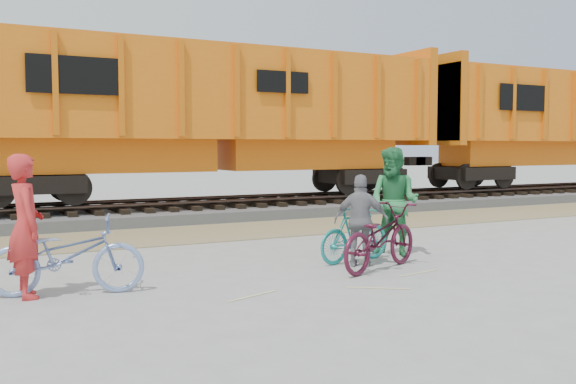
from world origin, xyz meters
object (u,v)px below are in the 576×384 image
at_px(person_solo, 26,226).
at_px(bicycle_maroon, 380,237).
at_px(hopper_car_right, 567,123).
at_px(person_woman, 361,221).
at_px(bicycle_teal, 355,234).
at_px(hopper_car_center, 216,113).
at_px(person_man, 394,202).
at_px(bicycle_blue, 67,256).

bearing_deg(person_solo, bicycle_maroon, -101.22).
xyz_separation_m(hopper_car_right, bicycle_maroon, (-15.67, -9.06, -2.46)).
bearing_deg(person_woman, bicycle_teal, -72.01).
height_order(bicycle_maroon, person_solo, person_solo).
bearing_deg(bicycle_maroon, person_woman, -8.38).
bearing_deg(person_woman, hopper_car_center, -57.77).
height_order(person_man, person_woman, person_man).
xyz_separation_m(hopper_car_center, person_woman, (-0.77, -8.66, -2.22)).
height_order(hopper_car_center, bicycle_blue, hopper_car_center).
bearing_deg(bicycle_blue, hopper_car_right, -53.12).
bearing_deg(bicycle_teal, hopper_car_center, -15.56).
distance_m(hopper_car_center, bicycle_maroon, 9.41).
height_order(hopper_car_right, person_solo, hopper_car_right).
relative_size(hopper_car_center, bicycle_maroon, 6.79).
height_order(bicycle_blue, bicycle_maroon, bicycle_blue).
height_order(bicycle_blue, person_woman, person_woman).
height_order(hopper_car_center, hopper_car_right, same).
xyz_separation_m(hopper_car_right, person_man, (-14.63, -8.07, -2.00)).
distance_m(hopper_car_right, bicycle_maroon, 18.27).
bearing_deg(hopper_car_center, person_woman, -95.07).
bearing_deg(bicycle_teal, hopper_car_right, -73.33).
height_order(bicycle_teal, person_woman, person_woman).
bearing_deg(bicycle_teal, bicycle_maroon, 166.08).
bearing_deg(person_man, bicycle_blue, -112.31).
bearing_deg(bicycle_blue, person_woman, -77.22).
xyz_separation_m(bicycle_blue, person_solo, (-0.50, 0.10, 0.42)).
height_order(hopper_car_center, person_woman, hopper_car_center).
xyz_separation_m(hopper_car_right, bicycle_blue, (-20.52, -8.53, -2.46)).
xyz_separation_m(bicycle_teal, person_woman, (-0.14, -0.39, 0.29)).
relative_size(bicycle_teal, bicycle_maroon, 0.79).
relative_size(hopper_car_right, bicycle_teal, 8.60).
height_order(person_solo, person_woman, person_solo).
relative_size(bicycle_blue, person_man, 1.02).
distance_m(bicycle_blue, bicycle_teal, 4.90).
height_order(hopper_car_right, person_man, hopper_car_right).
distance_m(hopper_car_right, bicycle_teal, 17.86).
distance_m(bicycle_maroon, person_man, 1.51).
bearing_deg(person_solo, bicycle_blue, -105.85).
bearing_deg(person_woman, bicycle_maroon, 141.34).
bearing_deg(hopper_car_center, hopper_car_right, 0.00).
bearing_deg(person_solo, hopper_car_right, -72.69).
bearing_deg(bicycle_maroon, hopper_car_center, -26.63).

